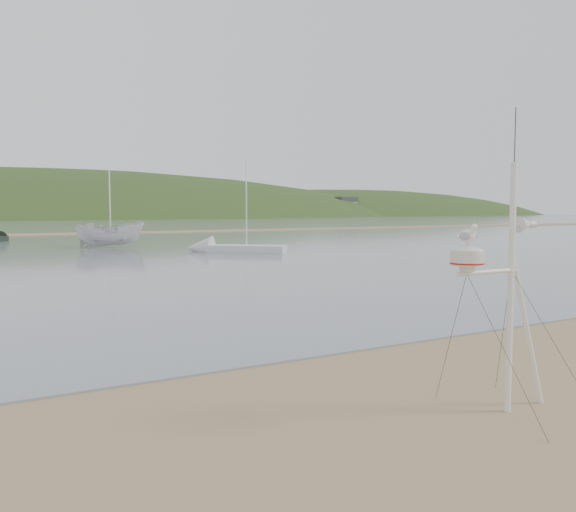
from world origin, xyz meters
TOP-DOWN VIEW (x-y plane):
  - ground at (0.00, 0.00)m, footprint 560.00×560.00m
  - mast_rig at (4.72, -0.30)m, footprint 2.02×2.15m
  - boat_white at (10.00, 42.21)m, footprint 2.31×2.26m
  - sailboat_white_near at (15.22, 32.89)m, footprint 6.50×6.07m

SIDE VIEW (x-z plane):
  - ground at x=0.00m, z-range 0.00..0.00m
  - sailboat_white_near at x=15.22m, z-range -3.25..3.86m
  - mast_rig at x=4.72m, z-range -1.18..3.37m
  - boat_white at x=10.00m, z-range 0.04..5.40m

